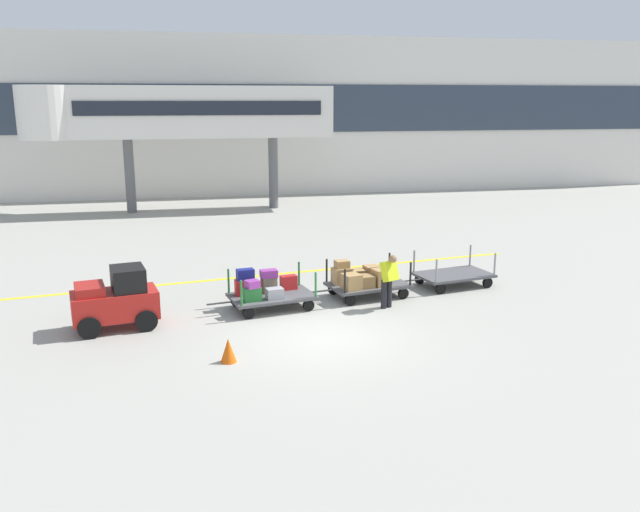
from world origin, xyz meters
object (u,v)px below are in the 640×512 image
object	(u,v)px
baggage_handler	(389,278)
safety_cone_near	(228,350)
baggage_cart_tail	(453,275)
baggage_cart_lead	(266,290)
baggage_tug	(116,300)
baggage_cart_middle	(364,279)

from	to	relation	value
baggage_handler	safety_cone_near	xyz separation A→B (m)	(-4.67, -2.97, -0.59)
baggage_cart_tail	baggage_handler	size ratio (longest dim) A/B	1.97
baggage_cart_lead	baggage_cart_tail	size ratio (longest dim) A/B	1.00
baggage_handler	baggage_tug	bearing A→B (deg)	-178.91
baggage_cart_lead	safety_cone_near	world-z (taller)	baggage_cart_lead
baggage_cart_lead	baggage_cart_middle	distance (m)	3.04
baggage_cart_lead	baggage_handler	distance (m)	3.44
baggage_cart_middle	baggage_handler	size ratio (longest dim) A/B	1.97
safety_cone_near	baggage_cart_middle	bearing A→B (deg)	44.06
baggage_tug	baggage_cart_tail	world-z (taller)	baggage_tug
baggage_handler	safety_cone_near	bearing A→B (deg)	-147.56
baggage_cart_middle	baggage_cart_tail	xyz separation A→B (m)	(3.06, 0.55, -0.20)
baggage_handler	safety_cone_near	size ratio (longest dim) A/B	2.84
baggage_cart_lead	baggage_tug	bearing A→B (deg)	-168.39
baggage_cart_tail	safety_cone_near	xyz separation A→B (m)	(-7.36, -4.72, -0.07)
baggage_cart_lead	baggage_cart_tail	world-z (taller)	baggage_cart_lead
baggage_tug	baggage_handler	world-z (taller)	baggage_tug
baggage_cart_tail	safety_cone_near	bearing A→B (deg)	-147.33
baggage_tug	safety_cone_near	xyz separation A→B (m)	(2.62, -2.83, -0.48)
baggage_handler	safety_cone_near	world-z (taller)	baggage_handler
baggage_tug	baggage_cart_lead	xyz separation A→B (m)	(3.93, 0.81, -0.22)
safety_cone_near	baggage_tug	bearing A→B (deg)	132.75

